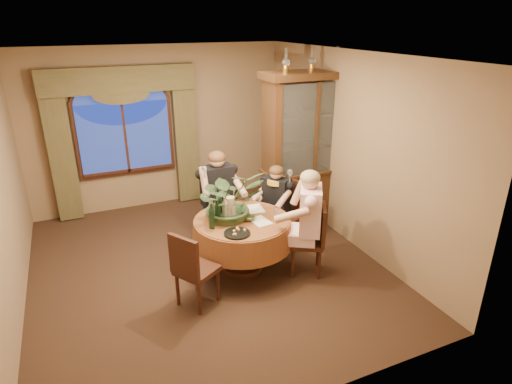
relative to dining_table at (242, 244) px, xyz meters
name	(u,v)px	position (x,y,z in m)	size (l,w,h in m)	color
floor	(206,266)	(-0.45, 0.25, -0.38)	(5.00, 5.00, 0.00)	black
wall_back	(159,128)	(-0.45, 2.75, 1.02)	(4.50, 4.50, 0.00)	#85674A
wall_right	(349,150)	(1.80, 0.25, 1.02)	(5.00, 5.00, 0.00)	#85674A
ceiling	(195,55)	(-0.45, 0.25, 2.42)	(5.00, 5.00, 0.00)	white
window	(125,138)	(-1.05, 2.68, 0.92)	(1.62, 0.10, 1.32)	navy
arched_transom	(120,91)	(-1.05, 2.68, 1.71)	(1.60, 0.06, 0.44)	navy
drapery_left	(61,153)	(-2.08, 2.63, 0.80)	(0.38, 0.14, 2.32)	#4D4423
drapery_right	(186,139)	(-0.02, 2.63, 0.80)	(0.38, 0.14, 2.32)	#4D4423
swag_valance	(119,80)	(-1.05, 2.60, 1.90)	(2.45, 0.16, 0.42)	#4D4423
dining_table	(242,244)	(0.00, 0.00, 0.00)	(1.35, 1.35, 0.75)	maroon
china_cabinet	(308,151)	(1.51, 0.94, 0.86)	(1.52, 0.60, 2.47)	#321D10
oil_lamp_left	(286,60)	(1.08, 0.94, 2.26)	(0.11, 0.11, 0.34)	#A5722D
oil_lamp_center	(312,59)	(1.51, 0.94, 2.26)	(0.11, 0.11, 0.34)	#A5722D
oil_lamp_right	(337,58)	(1.94, 0.94, 2.26)	(0.11, 0.11, 0.34)	#A5722D
chair_right	(307,240)	(0.75, -0.41, 0.10)	(0.42, 0.42, 0.96)	black
chair_back_right	(288,215)	(0.88, 0.38, 0.10)	(0.42, 0.42, 0.96)	black
chair_back	(227,210)	(0.12, 0.90, 0.10)	(0.42, 0.42, 0.96)	black
chair_front_left	(197,268)	(-0.77, -0.49, 0.10)	(0.42, 0.42, 0.96)	black
person_pink	(310,224)	(0.76, -0.45, 0.36)	(0.53, 0.48, 1.47)	#F3C6C7
person_back	(218,198)	(-0.04, 0.86, 0.35)	(0.52, 0.48, 1.45)	black
person_scarf	(276,205)	(0.75, 0.50, 0.24)	(0.44, 0.41, 1.24)	black
stoneware_vase	(230,208)	(-0.13, 0.08, 0.52)	(0.16, 0.16, 0.30)	#92775C
centerpiece_plant	(229,176)	(-0.12, 0.13, 0.95)	(0.87, 0.96, 0.75)	#34502E
olive_bowl	(249,218)	(0.08, -0.06, 0.40)	(0.16, 0.16, 0.05)	#44552A
cheese_platter	(237,233)	(-0.21, -0.37, 0.39)	(0.32, 0.32, 0.02)	black
wine_bottle_0	(219,205)	(-0.24, 0.20, 0.54)	(0.07, 0.07, 0.33)	black
wine_bottle_1	(218,212)	(-0.33, 0.00, 0.54)	(0.07, 0.07, 0.33)	black
wine_bottle_2	(225,209)	(-0.22, 0.05, 0.54)	(0.07, 0.07, 0.33)	tan
wine_bottle_3	(212,216)	(-0.44, -0.09, 0.54)	(0.07, 0.07, 0.33)	black
wine_bottle_4	(212,211)	(-0.39, 0.06, 0.54)	(0.07, 0.07, 0.33)	tan
tasting_paper_0	(260,221)	(0.19, -0.16, 0.38)	(0.21, 0.30, 0.00)	white
tasting_paper_1	(255,209)	(0.29, 0.22, 0.38)	(0.21, 0.30, 0.00)	white
wine_glass_person_pink	(276,215)	(0.38, -0.23, 0.46)	(0.07, 0.07, 0.18)	silver
wine_glass_person_back	(228,201)	(-0.02, 0.45, 0.46)	(0.07, 0.07, 0.18)	silver
wine_glass_person_scarf	(260,201)	(0.37, 0.25, 0.46)	(0.07, 0.07, 0.18)	silver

